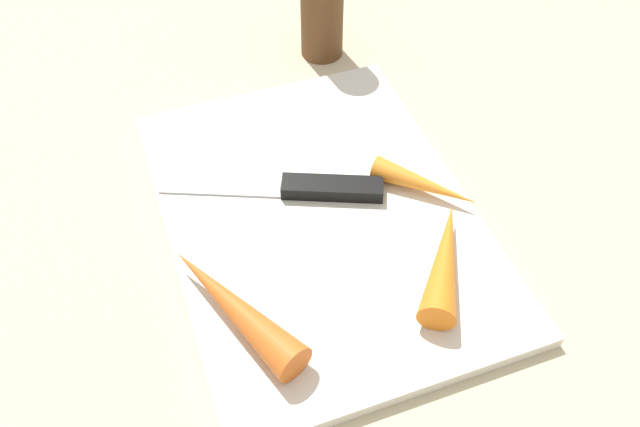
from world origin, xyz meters
The scene contains 6 objects.
ground_plane centered at (0.00, 0.00, 0.00)m, with size 1.40×1.40×0.00m, color #C6B793.
cutting_board centered at (0.00, 0.00, 0.01)m, with size 0.36×0.26×0.01m, color silver.
knife centered at (-0.02, 0.01, 0.02)m, with size 0.10×0.19×0.01m.
carrot_medium centered at (0.09, 0.07, 0.03)m, with size 0.03×0.03×0.12m, color orange.
carrot_shortest centered at (0.01, 0.10, 0.02)m, with size 0.02×0.02×0.10m, color orange.
carrot_longest centered at (0.08, -0.10, 0.03)m, with size 0.03×0.03×0.14m, color orange.
Camera 1 is at (0.36, -0.13, 0.46)m, focal length 38.04 mm.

